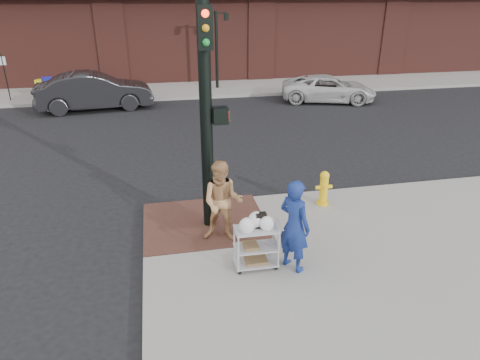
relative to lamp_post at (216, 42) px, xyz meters
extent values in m
plane|color=black|center=(-2.00, -16.00, -2.62)|extent=(220.00, 220.00, 0.00)
cube|color=gray|center=(10.50, 16.00, -2.54)|extent=(65.00, 36.00, 0.15)
cube|color=#4B2823|center=(-2.60, -15.10, -2.46)|extent=(2.80, 2.40, 0.01)
cylinder|color=black|center=(0.00, 0.00, -0.47)|extent=(0.16, 0.16, 4.00)
cube|color=black|center=(0.00, 0.00, 1.43)|extent=(1.20, 0.06, 0.06)
cube|color=black|center=(-0.55, 0.00, 1.23)|extent=(0.22, 0.22, 0.35)
cube|color=black|center=(0.55, 0.00, 1.23)|extent=(0.22, 0.22, 0.35)
cylinder|color=black|center=(-10.50, -1.00, -1.37)|extent=(0.05, 0.05, 2.20)
cylinder|color=black|center=(-2.50, -15.20, 0.03)|extent=(0.26, 0.26, 5.00)
cube|color=black|center=(-2.20, -15.20, 0.08)|extent=(0.32, 0.28, 0.34)
cube|color=#FF260C|center=(-2.04, -15.20, 0.08)|extent=(0.02, 0.18, 0.22)
cube|color=black|center=(-2.50, -15.48, 1.83)|extent=(0.28, 0.18, 0.80)
imported|color=navy|center=(-1.15, -17.20, -1.55)|extent=(0.74, 0.80, 1.84)
imported|color=tan|center=(-2.29, -15.91, -1.58)|extent=(1.02, 0.89, 1.78)
imported|color=black|center=(-6.20, -3.12, -1.76)|extent=(5.36, 2.36, 1.71)
imported|color=silver|center=(5.05, -3.75, -1.97)|extent=(5.05, 3.37, 1.29)
cube|color=#ABAAB0|center=(-1.84, -17.05, -1.63)|extent=(0.83, 0.47, 0.03)
cube|color=#ABAAB0|center=(-1.84, -17.05, -2.03)|extent=(0.83, 0.47, 0.03)
cube|color=#ABAAB0|center=(-1.84, -17.05, -2.37)|extent=(0.83, 0.47, 0.03)
cube|color=black|center=(-1.75, -17.00, -1.49)|extent=(0.20, 0.13, 0.29)
cube|color=brown|center=(-1.95, -17.05, -1.98)|extent=(0.28, 0.31, 0.07)
cube|color=brown|center=(-1.84, -17.05, -2.32)|extent=(0.42, 0.33, 0.06)
cylinder|color=yellow|center=(0.43, -14.78, -2.43)|extent=(0.30, 0.30, 0.08)
cylinder|color=yellow|center=(0.43, -14.78, -2.05)|extent=(0.21, 0.21, 0.65)
sphere|color=yellow|center=(0.43, -14.78, -1.69)|extent=(0.23, 0.23, 0.23)
cylinder|color=yellow|center=(0.43, -14.78, -1.99)|extent=(0.42, 0.09, 0.09)
cube|color=maroon|center=(-8.82, -0.84, -2.00)|extent=(0.47, 0.45, 0.93)
cube|color=yellow|center=(-8.95, -1.09, -1.98)|extent=(0.51, 0.49, 0.97)
cube|color=#1A1DAD|center=(-8.57, -1.26, -1.91)|extent=(0.59, 0.57, 1.11)
camera|label=1|loc=(-3.52, -23.79, 2.43)|focal=32.00mm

